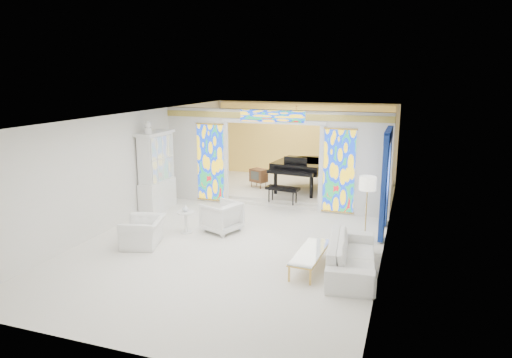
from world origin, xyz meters
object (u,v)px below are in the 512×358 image
at_px(china_cabinet, 157,172).
at_px(sofa, 352,256).
at_px(armchair_left, 143,232).
at_px(coffee_table, 310,253).
at_px(tv_console, 259,176).
at_px(grand_piano, 307,166).
at_px(armchair_right, 222,217).

bearing_deg(china_cabinet, sofa, -23.17).
distance_m(armchair_left, sofa, 4.93).
height_order(sofa, coffee_table, sofa).
bearing_deg(sofa, armchair_left, 85.06).
distance_m(coffee_table, tv_console, 6.49).
bearing_deg(sofa, china_cabinet, 60.77).
relative_size(china_cabinet, grand_piano, 0.85).
bearing_deg(armchair_left, grand_piano, 139.56).
distance_m(coffee_table, grand_piano, 6.06).
xyz_separation_m(armchair_left, tv_console, (0.99, 5.70, 0.26)).
height_order(china_cabinet, grand_piano, china_cabinet).
xyz_separation_m(china_cabinet, grand_piano, (3.90, 3.12, -0.15)).
relative_size(sofa, tv_console, 3.65).
height_order(china_cabinet, armchair_right, china_cabinet).
relative_size(sofa, coffee_table, 1.41).
distance_m(china_cabinet, grand_piano, 5.00).
height_order(china_cabinet, coffee_table, china_cabinet).
bearing_deg(sofa, tv_console, 29.05).
distance_m(china_cabinet, armchair_left, 3.12).
xyz_separation_m(grand_piano, tv_console, (-1.67, -0.15, -0.42)).
distance_m(grand_piano, tv_console, 1.73).
relative_size(china_cabinet, armchair_right, 3.12).
bearing_deg(armchair_left, tv_console, 154.17).
bearing_deg(armchair_right, coffee_table, 81.23).
bearing_deg(grand_piano, china_cabinet, -134.86).
relative_size(china_cabinet, coffee_table, 1.58).
height_order(china_cabinet, tv_console, china_cabinet).
xyz_separation_m(coffee_table, tv_console, (-3.09, 5.70, 0.25)).
bearing_deg(tv_console, china_cabinet, -102.46).
bearing_deg(coffee_table, armchair_right, 150.35).
xyz_separation_m(china_cabinet, tv_console, (2.23, 2.97, -0.57)).
xyz_separation_m(armchair_left, coffee_table, (4.08, -0.00, 0.01)).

